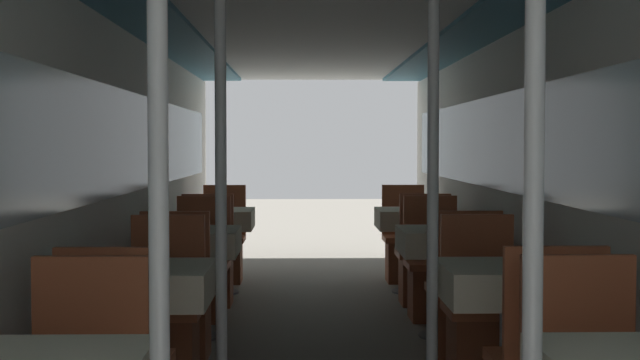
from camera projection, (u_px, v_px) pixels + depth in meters
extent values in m
cube|color=silver|center=(106.00, 195.00, 5.23)|extent=(0.05, 10.48, 2.05)
cube|color=silver|center=(108.00, 142.00, 5.22)|extent=(0.03, 9.64, 0.66)
cube|color=silver|center=(536.00, 194.00, 5.29)|extent=(0.05, 10.48, 2.05)
cube|color=silver|center=(534.00, 142.00, 5.27)|extent=(0.03, 9.64, 0.66)
cube|color=silver|center=(322.00, 12.00, 5.22)|extent=(2.54, 10.48, 0.04)
cube|color=teal|center=(144.00, 17.00, 5.20)|extent=(0.46, 10.06, 0.03)
cube|color=teal|center=(499.00, 18.00, 5.24)|extent=(0.46, 10.06, 0.03)
cube|color=#B25633|center=(91.00, 323.00, 3.17)|extent=(0.41, 0.04, 0.48)
cylinder|color=silver|center=(159.00, 255.00, 2.38)|extent=(0.06, 0.06, 2.05)
cylinder|color=#B7B7BC|center=(144.00, 345.00, 4.23)|extent=(0.08, 0.08, 0.71)
cube|color=#93704C|center=(144.00, 269.00, 4.22)|extent=(0.60, 0.60, 0.02)
cube|color=beige|center=(144.00, 284.00, 4.22)|extent=(0.64, 0.64, 0.17)
cube|color=#B25633|center=(108.00, 309.00, 3.44)|extent=(0.41, 0.04, 0.48)
cube|color=brown|center=(164.00, 351.00, 4.84)|extent=(0.35, 0.35, 0.39)
cube|color=#B25633|center=(164.00, 311.00, 4.83)|extent=(0.41, 0.41, 0.05)
cube|color=#B25633|center=(168.00, 258.00, 5.00)|extent=(0.41, 0.04, 0.48)
cylinder|color=silver|center=(221.00, 207.00, 4.21)|extent=(0.06, 0.06, 2.05)
cylinder|color=#4C4C51|center=(192.00, 337.00, 6.08)|extent=(0.38, 0.38, 0.01)
cylinder|color=#B7B7BC|center=(192.00, 284.00, 6.07)|extent=(0.08, 0.08, 0.71)
cube|color=#93704C|center=(191.00, 231.00, 6.05)|extent=(0.60, 0.60, 0.02)
cube|color=beige|center=(191.00, 242.00, 6.06)|extent=(0.64, 0.64, 0.17)
cube|color=brown|center=(180.00, 327.00, 5.48)|extent=(0.35, 0.35, 0.39)
cube|color=#B25633|center=(180.00, 291.00, 5.47)|extent=(0.41, 0.41, 0.05)
cube|color=#B25633|center=(175.00, 252.00, 5.27)|extent=(0.41, 0.04, 0.48)
cube|color=brown|center=(202.00, 294.00, 6.67)|extent=(0.35, 0.35, 0.39)
cube|color=#B25633|center=(202.00, 265.00, 6.66)|extent=(0.41, 0.41, 0.05)
cube|color=#B25633|center=(204.00, 227.00, 6.84)|extent=(0.41, 0.04, 0.48)
cylinder|color=#4C4C51|center=(217.00, 292.00, 7.92)|extent=(0.38, 0.38, 0.01)
cylinder|color=#B7B7BC|center=(217.00, 252.00, 7.90)|extent=(0.08, 0.08, 0.71)
cube|color=#93704C|center=(217.00, 211.00, 7.89)|extent=(0.60, 0.60, 0.02)
cube|color=beige|center=(217.00, 219.00, 7.89)|extent=(0.64, 0.64, 0.17)
cube|color=brown|center=(210.00, 281.00, 7.31)|extent=(0.35, 0.35, 0.39)
cube|color=#B25633|center=(210.00, 254.00, 7.30)|extent=(0.41, 0.41, 0.05)
cube|color=#B25633|center=(208.00, 224.00, 7.11)|extent=(0.41, 0.04, 0.48)
cube|color=brown|center=(223.00, 262.00, 8.51)|extent=(0.35, 0.35, 0.39)
cube|color=#B25633|center=(223.00, 239.00, 8.50)|extent=(0.41, 0.41, 0.05)
cube|color=#B25633|center=(225.00, 210.00, 8.67)|extent=(0.41, 0.04, 0.48)
cube|color=#B25633|center=(577.00, 321.00, 3.21)|extent=(0.41, 0.04, 0.48)
cylinder|color=silver|center=(533.00, 254.00, 2.40)|extent=(0.06, 0.06, 2.05)
cylinder|color=#B7B7BC|center=(508.00, 343.00, 4.27)|extent=(0.08, 0.08, 0.71)
cube|color=#93704C|center=(509.00, 268.00, 4.26)|extent=(0.60, 0.60, 0.02)
cube|color=beige|center=(509.00, 283.00, 4.26)|extent=(0.64, 0.64, 0.17)
cube|color=#B25633|center=(556.00, 308.00, 3.47)|extent=(0.41, 0.04, 0.48)
cube|color=brown|center=(483.00, 350.00, 4.87)|extent=(0.35, 0.35, 0.39)
cube|color=#B25633|center=(483.00, 310.00, 4.87)|extent=(0.41, 0.41, 0.05)
cube|color=#B25633|center=(477.00, 257.00, 5.04)|extent=(0.41, 0.04, 0.48)
cylinder|color=silver|center=(433.00, 207.00, 4.24)|extent=(0.06, 0.06, 2.05)
cylinder|color=#4C4C51|center=(446.00, 335.00, 6.12)|extent=(0.38, 0.38, 0.01)
cylinder|color=#B7B7BC|center=(446.00, 283.00, 6.10)|extent=(0.08, 0.08, 0.71)
cube|color=#93704C|center=(447.00, 231.00, 6.09)|extent=(0.60, 0.60, 0.02)
cube|color=beige|center=(446.00, 241.00, 6.09)|extent=(0.64, 0.64, 0.17)
cube|color=brown|center=(462.00, 326.00, 5.51)|extent=(0.35, 0.35, 0.39)
cube|color=#B25633|center=(462.00, 290.00, 5.50)|extent=(0.41, 0.41, 0.05)
cube|color=#B25633|center=(468.00, 251.00, 5.31)|extent=(0.41, 0.04, 0.48)
cube|color=brown|center=(433.00, 294.00, 6.71)|extent=(0.35, 0.35, 0.39)
cube|color=#B25633|center=(433.00, 264.00, 6.70)|extent=(0.41, 0.41, 0.05)
cube|color=#B25633|center=(430.00, 227.00, 6.87)|extent=(0.41, 0.04, 0.48)
cylinder|color=#4C4C51|center=(413.00, 291.00, 7.95)|extent=(0.38, 0.38, 0.01)
cylinder|color=#B7B7BC|center=(413.00, 251.00, 7.94)|extent=(0.08, 0.08, 0.71)
cube|color=#93704C|center=(413.00, 211.00, 7.92)|extent=(0.60, 0.60, 0.02)
cube|color=beige|center=(413.00, 219.00, 7.93)|extent=(0.64, 0.64, 0.17)
cube|color=brown|center=(422.00, 281.00, 7.35)|extent=(0.35, 0.35, 0.39)
cube|color=#B25633|center=(422.00, 254.00, 7.34)|extent=(0.41, 0.41, 0.05)
cube|color=#B25633|center=(425.00, 224.00, 7.14)|extent=(0.41, 0.04, 0.48)
cube|color=brown|center=(405.00, 261.00, 8.54)|extent=(0.35, 0.35, 0.39)
cube|color=#B25633|center=(405.00, 239.00, 8.53)|extent=(0.41, 0.41, 0.05)
cube|color=#B25633|center=(403.00, 209.00, 8.71)|extent=(0.41, 0.04, 0.48)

